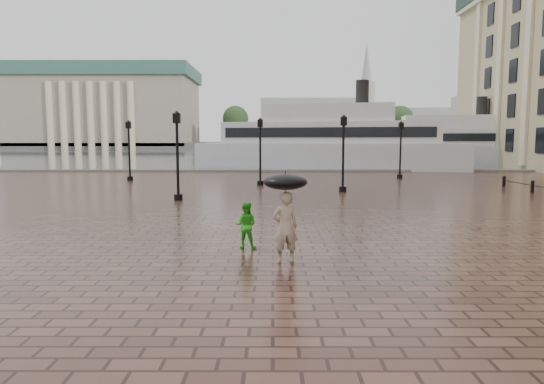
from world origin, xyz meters
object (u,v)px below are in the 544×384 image
Objects in this scene: ferry_near at (329,143)px; street_lamps at (266,151)px; child_pedestrian at (246,225)px; ferry_far at (454,145)px; adult_pedestrian at (285,227)px.

street_lamps is at bearing -94.18° from ferry_near.
child_pedestrian is 49.18m from ferry_far.
ferry_near reaches higher than child_pedestrian.
ferry_far is at bearing 49.14° from street_lamps.
street_lamps is 0.75× the size of ferry_near.
street_lamps is 33.42m from ferry_far.
ferry_near is (5.69, 39.63, 1.84)m from adult_pedestrian.
child_pedestrian is (-1.08, 1.65, -0.24)m from adult_pedestrian.
street_lamps is 20.45m from ferry_near.
ferry_far is at bearing 35.12° from ferry_near.
ferry_near is 16.49m from ferry_far.
street_lamps reaches higher than adult_pedestrian.
adult_pedestrian is at bearing 132.83° from child_pedestrian.
child_pedestrian is at bearing -85.89° from ferry_near.
ferry_near is (6.46, 19.40, 0.42)m from street_lamps.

